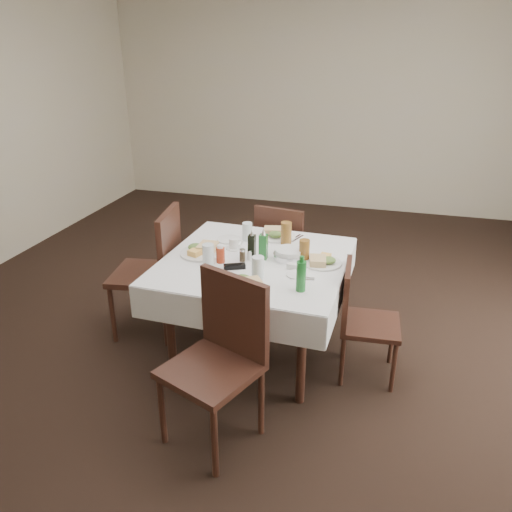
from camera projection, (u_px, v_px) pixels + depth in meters
The scene contains 33 objects.
ground_plane at pixel (262, 334), 3.99m from camera, with size 7.00×7.00×0.00m, color black.
room_shell at pixel (264, 114), 3.30m from camera, with size 6.04×7.04×2.80m.
dining_table at pixel (255, 270), 3.51m from camera, with size 1.30×1.30×0.76m.
chair_north at pixel (283, 248), 4.30m from camera, with size 0.49×0.49×0.90m.
chair_south at pixel (222, 350), 2.81m from camera, with size 0.61×0.61×0.99m.
chair_east at pixel (359, 314), 3.36m from camera, with size 0.41×0.41×0.82m.
chair_west at pixel (156, 265), 3.83m from camera, with size 0.55×0.55×1.02m.
meal_north at pixel (277, 234), 3.85m from camera, with size 0.28×0.28×0.06m.
meal_south at pixel (243, 285), 3.06m from camera, with size 0.30×0.30×0.06m.
meal_east at pixel (322, 261), 3.39m from camera, with size 0.27×0.27×0.06m.
meal_west at pixel (202, 250), 3.55m from camera, with size 0.30×0.30×0.07m.
side_plate_a at pixel (229, 240), 3.79m from camera, with size 0.18×0.18×0.01m.
side_plate_b at pixel (297, 275), 3.24m from camera, with size 0.14×0.14×0.01m.
water_n at pixel (247, 232), 3.78m from camera, with size 0.07×0.07×0.14m.
water_s at pixel (258, 268), 3.17m from camera, with size 0.08×0.08×0.15m.
water_e at pixel (303, 247), 3.53m from camera, with size 0.06×0.06×0.11m.
water_w at pixel (208, 254), 3.37m from camera, with size 0.08×0.08×0.15m.
iced_tea_a at pixel (286, 233), 3.70m from camera, with size 0.08×0.08×0.17m.
iced_tea_b at pixel (304, 250), 3.43m from camera, with size 0.07×0.07×0.15m.
bread_basket at pixel (289, 254), 3.47m from camera, with size 0.21×0.21×0.07m.
oil_cruet_dark at pixel (252, 245), 3.49m from camera, with size 0.05×0.05×0.20m.
oil_cruet_green at pixel (263, 246), 3.44m from camera, with size 0.05×0.05×0.23m.
ketchup_bottle at pixel (220, 254), 3.40m from camera, with size 0.06×0.06×0.13m.
salt_shaker at pixel (249, 255), 3.45m from camera, with size 0.03×0.03×0.07m.
pepper_shaker at pixel (242, 255), 3.43m from camera, with size 0.04×0.04×0.09m.
coffee_mug at pixel (234, 244), 3.63m from camera, with size 0.12×0.11×0.08m.
sunglasses at pixel (234, 266), 3.33m from camera, with size 0.15×0.10×0.03m.
green_bottle at pixel (301, 276), 3.00m from camera, with size 0.06×0.06×0.23m.
sugar_caddy at pixel (293, 266), 3.32m from camera, with size 0.08×0.05×0.04m.
cutlery_n at pixel (296, 238), 3.83m from camera, with size 0.09×0.17×0.01m.
cutlery_s at pixel (218, 280), 3.17m from camera, with size 0.12×0.19×0.01m.
cutlery_e at pixel (302, 279), 3.18m from camera, with size 0.16×0.06×0.01m.
cutlery_w at pixel (212, 247), 3.66m from camera, with size 0.16×0.07×0.01m.
Camera 1 is at (0.87, -3.29, 2.18)m, focal length 35.00 mm.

